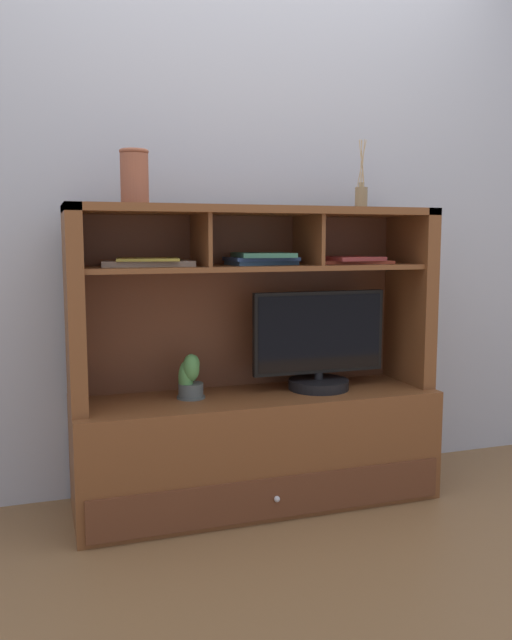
% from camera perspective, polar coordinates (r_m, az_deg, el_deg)
% --- Properties ---
extents(floor_plane, '(6.00, 6.00, 0.02)m').
position_cam_1_polar(floor_plane, '(2.85, 0.00, -15.69)').
color(floor_plane, brown).
rests_on(floor_plane, ground).
extents(back_wall, '(6.00, 0.02, 2.80)m').
position_cam_1_polar(back_wall, '(2.90, -1.72, 13.17)').
color(back_wall, '#ACB1BE').
rests_on(back_wall, ground).
extents(media_console, '(1.49, 0.50, 1.22)m').
position_cam_1_polar(media_console, '(2.73, -0.05, -8.29)').
color(media_console, brown).
rests_on(media_console, ground).
extents(tv_monitor, '(0.58, 0.26, 0.42)m').
position_cam_1_polar(tv_monitor, '(2.75, 5.58, -2.42)').
color(tv_monitor, black).
rests_on(tv_monitor, media_console).
extents(potted_orchid, '(0.11, 0.11, 0.18)m').
position_cam_1_polar(potted_orchid, '(2.61, -5.86, -5.00)').
color(potted_orchid, '#4C5554').
rests_on(potted_orchid, media_console).
extents(magazine_stack_left, '(0.28, 0.26, 0.05)m').
position_cam_1_polar(magazine_stack_left, '(2.65, 0.53, 5.45)').
color(magazine_stack_left, '#37577A').
rests_on(magazine_stack_left, media_console).
extents(magazine_stack_centre, '(0.33, 0.25, 0.03)m').
position_cam_1_polar(magazine_stack_centre, '(2.82, 8.37, 5.24)').
color(magazine_stack_centre, '#A23E27').
rests_on(magazine_stack_centre, media_console).
extents(magazine_stack_right, '(0.36, 0.24, 0.03)m').
position_cam_1_polar(magazine_stack_right, '(2.54, -9.54, 5.03)').
color(magazine_stack_right, gray).
rests_on(magazine_stack_right, media_console).
extents(diffuser_bottle, '(0.05, 0.05, 0.29)m').
position_cam_1_polar(diffuser_bottle, '(2.85, 9.26, 10.69)').
color(diffuser_bottle, olive).
rests_on(diffuser_bottle, media_console).
extents(ceramic_vase, '(0.11, 0.11, 0.20)m').
position_cam_1_polar(ceramic_vase, '(2.50, -10.66, 12.29)').
color(ceramic_vase, brown).
rests_on(ceramic_vase, media_console).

